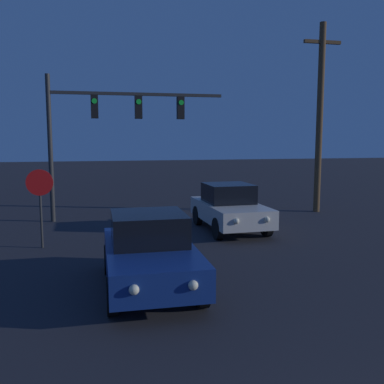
# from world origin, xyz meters

# --- Properties ---
(car_near) EXTENTS (1.91, 4.06, 1.63)m
(car_near) POSITION_xyz_m (-1.87, 7.08, 0.81)
(car_near) COLOR navy
(car_near) RESTS_ON ground_plane
(car_far) EXTENTS (2.01, 4.10, 1.63)m
(car_far) POSITION_xyz_m (1.62, 12.36, 0.81)
(car_far) COLOR beige
(car_far) RESTS_ON ground_plane
(traffic_signal_mast) EXTENTS (6.89, 0.30, 5.64)m
(traffic_signal_mast) POSITION_xyz_m (-2.49, 15.37, 3.95)
(traffic_signal_mast) COLOR #2D2D2D
(traffic_signal_mast) RESTS_ON ground_plane
(stop_sign) EXTENTS (0.77, 0.07, 2.34)m
(stop_sign) POSITION_xyz_m (-4.57, 11.21, 1.65)
(stop_sign) COLOR #2D2D2D
(stop_sign) RESTS_ON ground_plane
(utility_pole) EXTENTS (1.68, 0.28, 8.10)m
(utility_pole) POSITION_xyz_m (6.57, 15.20, 4.21)
(utility_pole) COLOR brown
(utility_pole) RESTS_ON ground_plane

